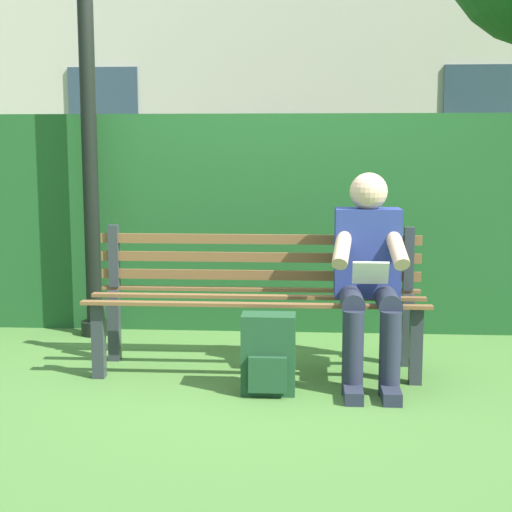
{
  "coord_description": "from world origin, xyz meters",
  "views": [
    {
      "loc": [
        -0.28,
        4.42,
        1.35
      ],
      "look_at": [
        0.0,
        0.1,
        0.72
      ],
      "focal_mm": 53.14,
      "sensor_mm": 36.0,
      "label": 1
    }
  ],
  "objects_px": {
    "park_bench": "(258,294)",
    "lamp_post": "(86,49)",
    "backpack": "(268,355)",
    "person_seated": "(368,271)"
  },
  "relations": [
    {
      "from": "park_bench",
      "to": "person_seated",
      "type": "height_order",
      "value": "person_seated"
    },
    {
      "from": "backpack",
      "to": "park_bench",
      "type": "bearing_deg",
      "value": -79.69
    },
    {
      "from": "backpack",
      "to": "lamp_post",
      "type": "height_order",
      "value": "lamp_post"
    },
    {
      "from": "park_bench",
      "to": "lamp_post",
      "type": "bearing_deg",
      "value": -30.98
    },
    {
      "from": "park_bench",
      "to": "person_seated",
      "type": "xyz_separation_m",
      "value": [
        -0.65,
        0.19,
        0.18
      ]
    },
    {
      "from": "park_bench",
      "to": "person_seated",
      "type": "distance_m",
      "value": 0.7
    },
    {
      "from": "lamp_post",
      "to": "backpack",
      "type": "bearing_deg",
      "value": 137.14
    },
    {
      "from": "person_seated",
      "to": "backpack",
      "type": "bearing_deg",
      "value": 27.66
    },
    {
      "from": "person_seated",
      "to": "lamp_post",
      "type": "bearing_deg",
      "value": -26.28
    },
    {
      "from": "park_bench",
      "to": "lamp_post",
      "type": "height_order",
      "value": "lamp_post"
    }
  ]
}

